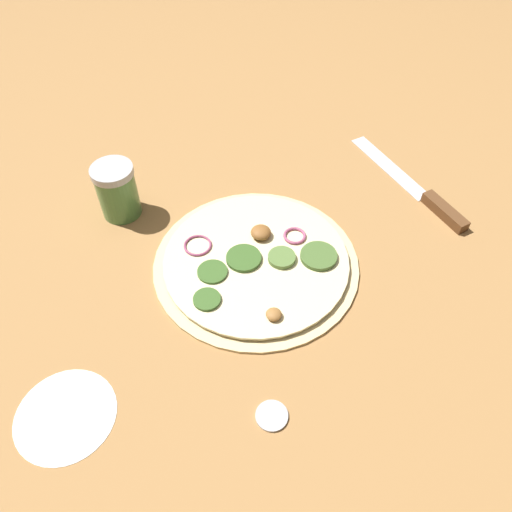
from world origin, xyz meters
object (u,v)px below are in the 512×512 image
pizza (257,261)px  spice_jar (117,191)px  knife (427,197)px  loose_cap (272,415)px

pizza → spice_jar: spice_jar is taller
knife → spice_jar: 0.51m
pizza → knife: size_ratio=1.08×
pizza → loose_cap: bearing=-122.4°
knife → loose_cap: size_ratio=7.20×
spice_jar → loose_cap: 0.43m
knife → loose_cap: knife is taller
spice_jar → loose_cap: bearing=-92.4°
loose_cap → spice_jar: bearing=87.6°
loose_cap → pizza: bearing=57.6°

